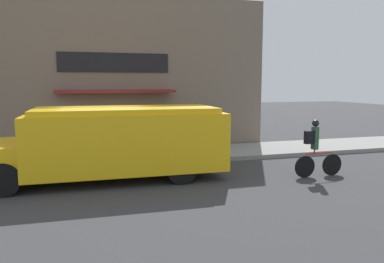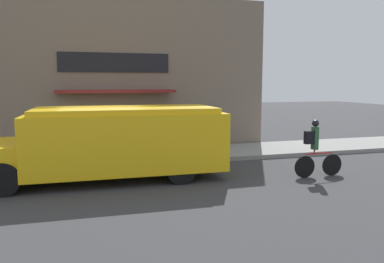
% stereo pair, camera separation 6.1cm
% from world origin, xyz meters
% --- Properties ---
extents(ground_plane, '(70.00, 70.00, 0.00)m').
position_xyz_m(ground_plane, '(0.00, 0.00, 0.00)').
color(ground_plane, '#38383A').
extents(sidewalk, '(28.00, 2.62, 0.15)m').
position_xyz_m(sidewalk, '(0.00, 1.31, 0.08)').
color(sidewalk, gray).
rests_on(sidewalk, ground_plane).
extents(storefront, '(13.41, 1.10, 5.95)m').
position_xyz_m(storefront, '(0.02, 2.75, 2.96)').
color(storefront, '#756656').
rests_on(storefront, ground_plane).
extents(school_bus, '(6.98, 2.85, 1.98)m').
position_xyz_m(school_bus, '(0.15, -1.26, 1.05)').
color(school_bus, yellow).
rests_on(school_bus, ground_plane).
extents(cyclist, '(1.53, 0.20, 1.63)m').
position_xyz_m(cyclist, '(5.73, -2.65, 0.79)').
color(cyclist, black).
rests_on(cyclist, ground_plane).
extents(trash_bin, '(0.57, 0.57, 0.85)m').
position_xyz_m(trash_bin, '(3.48, 1.94, 0.58)').
color(trash_bin, '#38383D').
rests_on(trash_bin, sidewalk).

